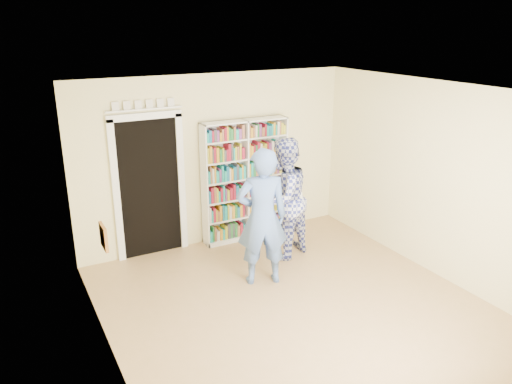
% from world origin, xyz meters
% --- Properties ---
extents(floor, '(5.00, 5.00, 0.00)m').
position_xyz_m(floor, '(0.00, 0.00, 0.00)').
color(floor, '#A88351').
rests_on(floor, ground).
extents(ceiling, '(5.00, 5.00, 0.00)m').
position_xyz_m(ceiling, '(0.00, 0.00, 2.70)').
color(ceiling, white).
rests_on(ceiling, wall_back).
extents(wall_back, '(4.50, 0.00, 4.50)m').
position_xyz_m(wall_back, '(0.00, 2.50, 1.35)').
color(wall_back, '#F6EAA9').
rests_on(wall_back, floor).
extents(wall_left, '(0.00, 5.00, 5.00)m').
position_xyz_m(wall_left, '(-2.25, 0.00, 1.35)').
color(wall_left, '#F6EAA9').
rests_on(wall_left, floor).
extents(wall_right, '(0.00, 5.00, 5.00)m').
position_xyz_m(wall_right, '(2.25, 0.00, 1.35)').
color(wall_right, '#F6EAA9').
rests_on(wall_right, floor).
extents(bookshelf, '(1.44, 0.27, 1.98)m').
position_xyz_m(bookshelf, '(0.43, 2.34, 1.00)').
color(bookshelf, white).
rests_on(bookshelf, floor).
extents(doorway, '(1.10, 0.08, 2.43)m').
position_xyz_m(doorway, '(-1.10, 2.48, 1.18)').
color(doorway, black).
rests_on(doorway, floor).
extents(wall_art, '(0.03, 0.25, 0.25)m').
position_xyz_m(wall_art, '(-2.23, 0.20, 1.40)').
color(wall_art, brown).
rests_on(wall_art, wall_left).
extents(man_blue, '(0.80, 0.64, 1.91)m').
position_xyz_m(man_blue, '(-0.05, 0.89, 0.95)').
color(man_blue, '#5273B7').
rests_on(man_blue, floor).
extents(man_plaid, '(1.09, 0.97, 1.85)m').
position_xyz_m(man_plaid, '(0.62, 1.46, 0.92)').
color(man_plaid, navy).
rests_on(man_plaid, floor).
extents(paper_sheet, '(0.19, 0.05, 0.27)m').
position_xyz_m(paper_sheet, '(0.74, 1.26, 0.92)').
color(paper_sheet, white).
rests_on(paper_sheet, man_plaid).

